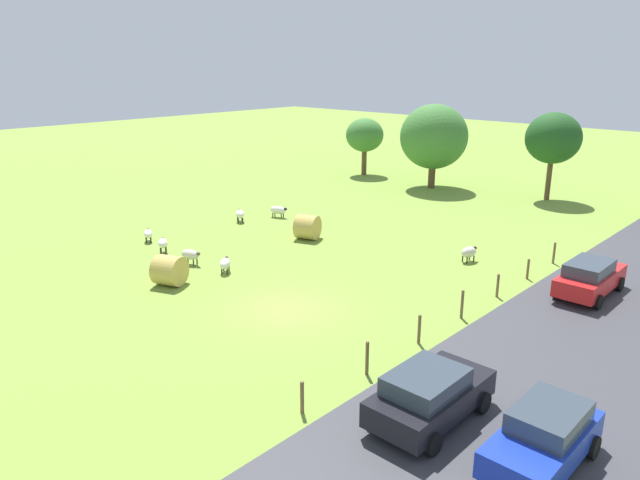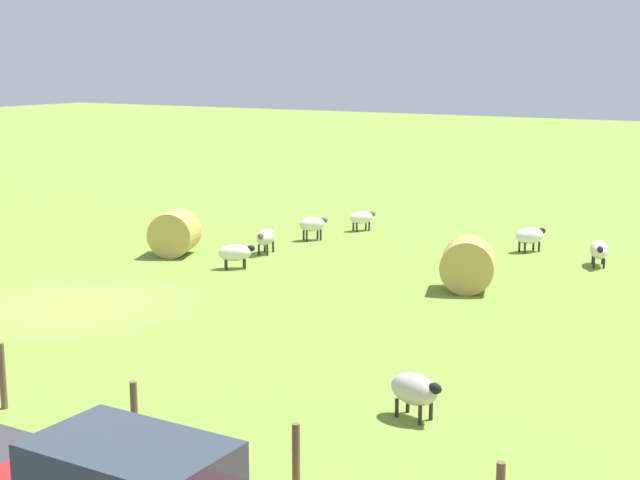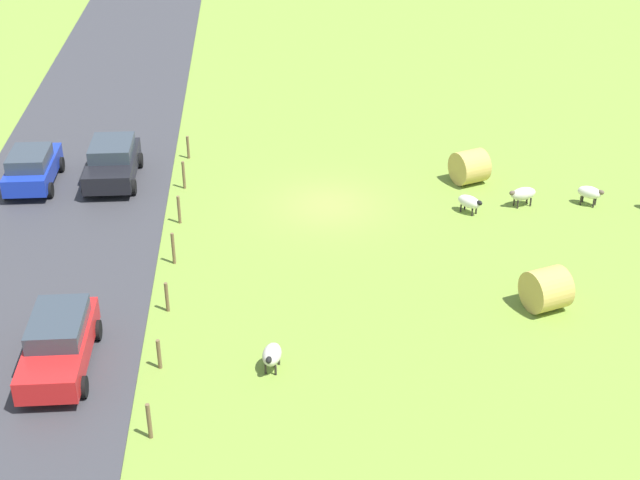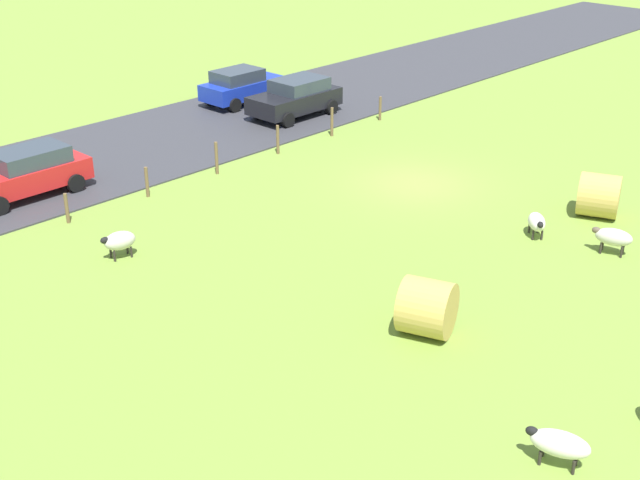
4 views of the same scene
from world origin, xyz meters
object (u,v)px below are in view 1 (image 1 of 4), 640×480
car_2 (430,394)px  tree_1 (365,135)px  tree_2 (434,137)px  tree_0 (553,138)px  sheep_5 (278,210)px  sheep_4 (240,214)px  sheep_2 (163,243)px  hay_bale_1 (169,270)px  sheep_6 (148,234)px  hay_bale_0 (307,227)px  sheep_3 (190,255)px  car_3 (544,437)px  sheep_1 (469,252)px  car_4 (590,277)px  sheep_0 (225,263)px

car_2 → tree_1: bearing=131.6°
tree_2 → tree_0: bearing=14.3°
sheep_5 → sheep_4: bearing=-111.9°
sheep_5 → tree_1: tree_1 is taller
sheep_2 → tree_0: (10.18, 27.15, 4.08)m
hay_bale_1 → sheep_5: bearing=113.9°
tree_1 → car_2: 39.27m
sheep_6 → hay_bale_0: 9.35m
hay_bale_0 → tree_0: size_ratio=0.22×
hay_bale_1 → tree_2: bearing=96.4°
sheep_3 → car_3: (20.13, -3.25, 0.35)m
sheep_1 → sheep_3: (-10.40, -10.23, 0.00)m
hay_bale_1 → car_2: 15.19m
hay_bale_1 → car_4: size_ratio=0.32×
sheep_2 → sheep_3: size_ratio=0.86×
sheep_1 → sheep_2: (-13.12, -10.12, 0.02)m
tree_1 → sheep_3: bearing=-70.4°
hay_bale_0 → hay_bale_1: 9.86m
car_3 → hay_bale_0: bearing=150.4°
tree_0 → car_2: size_ratio=1.54×
hay_bale_0 → tree_2: bearing=98.5°
tree_2 → car_3: bearing=-52.7°
sheep_2 → car_4: (19.47, 9.55, 0.35)m
sheep_5 → hay_bale_0: 5.43m
sheep_1 → hay_bale_1: size_ratio=0.77×
sheep_1 → tree_2: tree_2 is taller
sheep_1 → sheep_5: sheep_1 is taller
sheep_4 → car_4: bearing=6.5°
sheep_2 → hay_bale_1: 5.07m
sheep_2 → car_2: car_2 is taller
sheep_5 → hay_bale_0: size_ratio=0.92×
sheep_2 → tree_1: bearing=104.1°
car_2 → car_4: 13.20m
tree_1 → tree_0: bearing=5.1°
sheep_1 → car_2: size_ratio=0.26×
sheep_3 → tree_1: 27.52m
sheep_1 → tree_1: 25.17m
sheep_0 → sheep_3: (-2.29, -0.46, 0.06)m
sheep_5 → hay_bale_0: hay_bale_0 is taller
sheep_6 → tree_0: (12.66, 26.55, 4.16)m
sheep_3 → sheep_6: 5.25m
sheep_2 → sheep_0: bearing=4.0°
tree_0 → tree_1: tree_0 is taller
hay_bale_1 → tree_1: tree_1 is taller
tree_0 → car_2: tree_0 is taller
tree_1 → car_3: tree_1 is taller
sheep_2 → sheep_5: sheep_2 is taller
sheep_1 → tree_1: tree_1 is taller
sheep_1 → sheep_3: size_ratio=0.89×
car_4 → tree_1: bearing=148.1°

